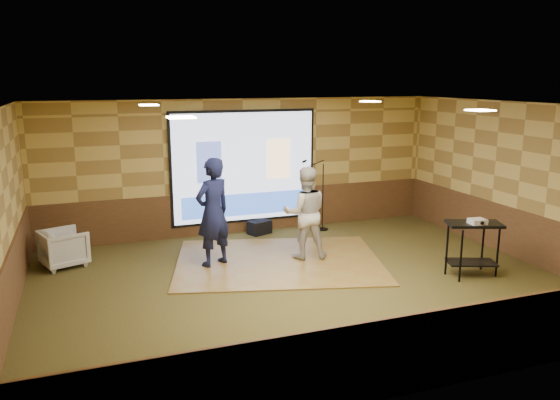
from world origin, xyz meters
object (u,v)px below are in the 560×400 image
object	(u,v)px
player_right	(305,213)
duffel_bag	(259,227)
projector_screen	(244,168)
dance_floor	(279,261)
player_left	(213,212)
av_table	(473,239)
banquet_chair	(64,248)
projector	(477,221)
mic_stand	(320,209)

from	to	relation	value
player_right	duffel_bag	xyz separation A→B (m)	(-0.30, 1.96, -0.76)
projector_screen	player_right	bearing A→B (deg)	-75.91
dance_floor	player_left	xyz separation A→B (m)	(-1.20, 0.20, 1.02)
av_table	banquet_chair	size ratio (longest dim) A/B	1.27
av_table	projector	size ratio (longest dim) A/B	3.58
player_right	mic_stand	distance (m)	2.16
projector_screen	projector	size ratio (longest dim) A/B	12.21
player_left	projector	world-z (taller)	player_left
dance_floor	player_right	world-z (taller)	player_right
player_left	projector	bearing A→B (deg)	127.62
player_right	av_table	distance (m)	3.06
banquet_chair	mic_stand	bearing A→B (deg)	-103.15
player_left	banquet_chair	distance (m)	2.88
banquet_chair	projector	bearing A→B (deg)	-134.39
av_table	duffel_bag	bearing A→B (deg)	125.53
dance_floor	mic_stand	xyz separation A→B (m)	(1.67, 1.81, 0.48)
projector_screen	player_right	size ratio (longest dim) A/B	1.87
duffel_bag	projector_screen	bearing A→B (deg)	134.57
mic_stand	projector_screen	bearing A→B (deg)	141.50
av_table	mic_stand	bearing A→B (deg)	109.67
projector_screen	av_table	size ratio (longest dim) A/B	3.41
projector_screen	mic_stand	world-z (taller)	projector_screen
player_left	banquet_chair	bearing A→B (deg)	-45.04
dance_floor	projector	world-z (taller)	projector
projector_screen	av_table	distance (m)	5.11
projector	mic_stand	world-z (taller)	mic_stand
projector_screen	player_left	xyz separation A→B (m)	(-1.19, -2.03, -0.44)
dance_floor	duffel_bag	xyz separation A→B (m)	(0.25, 1.97, 0.14)
projector_screen	dance_floor	world-z (taller)	projector_screen
projector_screen	player_left	size ratio (longest dim) A/B	1.65
dance_floor	duffel_bag	size ratio (longest dim) A/B	7.91
av_table	player_left	bearing A→B (deg)	153.90
projector_screen	duffel_bag	bearing A→B (deg)	-45.43
dance_floor	projector	bearing A→B (deg)	-33.23
player_left	projector_screen	bearing A→B (deg)	-145.60
projector	duffel_bag	size ratio (longest dim) A/B	0.56
mic_stand	duffel_bag	world-z (taller)	mic_stand
player_right	duffel_bag	distance (m)	2.12
projector_screen	dance_floor	distance (m)	2.67
player_right	banquet_chair	world-z (taller)	player_right
player_right	duffel_bag	size ratio (longest dim) A/B	3.65
projector_screen	player_right	distance (m)	2.36
dance_floor	mic_stand	distance (m)	2.50
av_table	projector	world-z (taller)	projector
player_left	banquet_chair	size ratio (longest dim) A/B	2.63
projector	banquet_chair	world-z (taller)	projector
dance_floor	banquet_chair	xyz separation A→B (m)	(-3.83, 1.15, 0.33)
banquet_chair	duffel_bag	world-z (taller)	banquet_chair
projector	dance_floor	bearing A→B (deg)	152.23
player_right	dance_floor	bearing A→B (deg)	14.58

